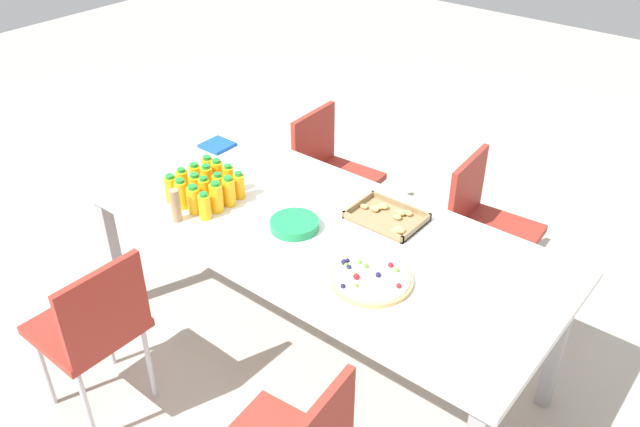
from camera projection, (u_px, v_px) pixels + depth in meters
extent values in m
plane|color=#B2A899|center=(315.00, 348.00, 3.27)|extent=(12.00, 12.00, 0.00)
cube|color=silver|center=(314.00, 228.00, 2.87)|extent=(2.21, 0.94, 0.04)
cube|color=#99999E|center=(113.00, 251.00, 3.36)|extent=(0.06, 0.06, 0.71)
cube|color=#99999E|center=(222.00, 190.00, 3.87)|extent=(0.06, 0.06, 0.71)
cube|color=#99999E|center=(557.00, 345.00, 2.79)|extent=(0.06, 0.06, 0.71)
cube|color=maroon|center=(339.00, 180.00, 3.79)|extent=(0.42, 0.42, 0.04)
cube|color=maroon|center=(314.00, 142.00, 3.77)|extent=(0.05, 0.38, 0.38)
cylinder|color=silver|center=(375.00, 212.00, 3.95)|extent=(0.02, 0.02, 0.41)
cylinder|color=silver|center=(346.00, 237.00, 3.73)|extent=(0.02, 0.02, 0.41)
cylinder|color=silver|center=(332.00, 196.00, 4.11)|extent=(0.02, 0.02, 0.41)
cylinder|color=silver|center=(301.00, 219.00, 3.89)|extent=(0.02, 0.02, 0.41)
cube|color=maroon|center=(496.00, 234.00, 3.33)|extent=(0.43, 0.43, 0.04)
cube|color=maroon|center=(467.00, 191.00, 3.31)|extent=(0.06, 0.38, 0.38)
cylinder|color=silver|center=(529.00, 267.00, 3.50)|extent=(0.02, 0.02, 0.41)
cylinder|color=silver|center=(507.00, 299.00, 3.28)|extent=(0.02, 0.02, 0.41)
cylinder|color=silver|center=(473.00, 247.00, 3.65)|extent=(0.02, 0.02, 0.41)
cylinder|color=silver|center=(448.00, 277.00, 3.43)|extent=(0.02, 0.02, 0.41)
cube|color=maroon|center=(87.00, 326.00, 2.76)|extent=(0.40, 0.40, 0.04)
cube|color=maroon|center=(105.00, 311.00, 2.56)|extent=(0.03, 0.38, 0.38)
cylinder|color=silver|center=(45.00, 371.00, 2.87)|extent=(0.02, 0.02, 0.41)
cylinder|color=silver|center=(107.00, 332.00, 3.08)|extent=(0.02, 0.02, 0.41)
cylinder|color=silver|center=(87.00, 408.00, 2.70)|extent=(0.02, 0.02, 0.41)
cylinder|color=silver|center=(149.00, 364.00, 2.91)|extent=(0.02, 0.02, 0.41)
cylinder|color=#FAAD14|center=(171.00, 190.00, 2.99)|extent=(0.06, 0.06, 0.12)
cylinder|color=#1E8C33|center=(170.00, 177.00, 2.95)|extent=(0.04, 0.04, 0.02)
cylinder|color=#F9AB14|center=(182.00, 195.00, 2.94)|extent=(0.06, 0.06, 0.13)
cylinder|color=#1E8C33|center=(180.00, 181.00, 2.90)|extent=(0.04, 0.04, 0.02)
cylinder|color=#F9AB14|center=(194.00, 200.00, 2.91)|extent=(0.06, 0.06, 0.12)
cylinder|color=#1E8C33|center=(192.00, 187.00, 2.88)|extent=(0.04, 0.04, 0.02)
cylinder|color=#F9AE14|center=(205.00, 207.00, 2.87)|extent=(0.05, 0.05, 0.12)
cylinder|color=#1E8C33|center=(203.00, 194.00, 2.84)|extent=(0.03, 0.03, 0.02)
cylinder|color=#FAAB14|center=(183.00, 184.00, 3.04)|extent=(0.06, 0.06, 0.13)
cylinder|color=#1E8C33|center=(181.00, 170.00, 3.00)|extent=(0.04, 0.04, 0.02)
cylinder|color=#F9AC14|center=(196.00, 188.00, 3.00)|extent=(0.06, 0.06, 0.12)
cylinder|color=#1E8C33|center=(194.00, 175.00, 2.96)|extent=(0.04, 0.04, 0.02)
cylinder|color=#F8AC14|center=(205.00, 193.00, 2.96)|extent=(0.05, 0.05, 0.13)
cylinder|color=#1E8C33|center=(203.00, 179.00, 2.92)|extent=(0.03, 0.03, 0.02)
cylinder|color=#F8AD14|center=(216.00, 198.00, 2.92)|extent=(0.06, 0.06, 0.13)
cylinder|color=#1E8C33|center=(215.00, 184.00, 2.88)|extent=(0.04, 0.04, 0.02)
cylinder|color=#FAAE14|center=(195.00, 178.00, 3.09)|extent=(0.06, 0.06, 0.12)
cylinder|color=#1E8C33|center=(194.00, 165.00, 3.05)|extent=(0.04, 0.04, 0.02)
cylinder|color=#FAAE14|center=(207.00, 181.00, 3.05)|extent=(0.06, 0.06, 0.13)
cylinder|color=#1E8C33|center=(206.00, 167.00, 3.01)|extent=(0.04, 0.04, 0.02)
cylinder|color=#FAAE14|center=(219.00, 188.00, 3.01)|extent=(0.05, 0.05, 0.12)
cylinder|color=#1E8C33|center=(217.00, 175.00, 2.97)|extent=(0.04, 0.04, 0.02)
cylinder|color=#F9AC14|center=(229.00, 192.00, 2.96)|extent=(0.06, 0.06, 0.13)
cylinder|color=#1E8C33|center=(228.00, 179.00, 2.92)|extent=(0.04, 0.04, 0.02)
cylinder|color=#F9AF14|center=(208.00, 171.00, 3.14)|extent=(0.06, 0.06, 0.13)
cylinder|color=#1E8C33|center=(207.00, 158.00, 3.10)|extent=(0.04, 0.04, 0.02)
cylinder|color=#F9AC14|center=(218.00, 175.00, 3.10)|extent=(0.06, 0.06, 0.13)
cylinder|color=#1E8C33|center=(216.00, 161.00, 3.06)|extent=(0.04, 0.04, 0.02)
cylinder|color=#F8AC14|center=(229.00, 180.00, 3.06)|extent=(0.05, 0.05, 0.13)
cylinder|color=#1E8C33|center=(228.00, 166.00, 3.02)|extent=(0.03, 0.03, 0.02)
cylinder|color=#FAAB14|center=(239.00, 186.00, 3.02)|extent=(0.05, 0.05, 0.12)
cylinder|color=#1E8C33|center=(238.00, 174.00, 2.98)|extent=(0.03, 0.03, 0.02)
cylinder|color=tan|center=(372.00, 280.00, 2.53)|extent=(0.32, 0.32, 0.02)
cylinder|color=white|center=(372.00, 277.00, 2.52)|extent=(0.30, 0.30, 0.01)
sphere|color=#66B238|center=(356.00, 285.00, 2.46)|extent=(0.02, 0.02, 0.02)
sphere|color=#66B238|center=(360.00, 262.00, 2.59)|extent=(0.02, 0.02, 0.02)
sphere|color=#1E1947|center=(343.00, 286.00, 2.46)|extent=(0.02, 0.02, 0.02)
sphere|color=#1E1947|center=(344.00, 262.00, 2.58)|extent=(0.02, 0.02, 0.02)
sphere|color=#1E1947|center=(348.00, 260.00, 2.59)|extent=(0.02, 0.02, 0.02)
sphere|color=#66B238|center=(397.00, 270.00, 2.54)|extent=(0.02, 0.02, 0.02)
sphere|color=#1E1947|center=(349.00, 267.00, 2.56)|extent=(0.02, 0.02, 0.02)
sphere|color=red|center=(356.00, 277.00, 2.50)|extent=(0.03, 0.03, 0.03)
sphere|color=#66B238|center=(346.00, 265.00, 2.57)|extent=(0.02, 0.02, 0.02)
sphere|color=#66B238|center=(366.00, 266.00, 2.56)|extent=(0.02, 0.02, 0.02)
sphere|color=red|center=(399.00, 286.00, 2.46)|extent=(0.02, 0.02, 0.02)
sphere|color=#1E1947|center=(378.00, 275.00, 2.51)|extent=(0.02, 0.02, 0.02)
sphere|color=#66B238|center=(355.00, 275.00, 2.52)|extent=(0.02, 0.02, 0.02)
sphere|color=red|center=(391.00, 265.00, 2.57)|extent=(0.02, 0.02, 0.02)
cube|color=olive|center=(386.00, 218.00, 2.89)|extent=(0.32, 0.24, 0.01)
cube|color=olive|center=(372.00, 227.00, 2.81)|extent=(0.32, 0.01, 0.03)
cube|color=olive|center=(400.00, 205.00, 2.96)|extent=(0.32, 0.01, 0.03)
cube|color=olive|center=(359.00, 204.00, 2.97)|extent=(0.01, 0.24, 0.03)
cube|color=olive|center=(416.00, 228.00, 2.81)|extent=(0.01, 0.24, 0.03)
ellipsoid|color=tan|center=(364.00, 206.00, 2.95)|extent=(0.04, 0.03, 0.02)
ellipsoid|color=tan|center=(408.00, 213.00, 2.90)|extent=(0.04, 0.03, 0.02)
ellipsoid|color=tan|center=(394.00, 231.00, 2.79)|extent=(0.04, 0.03, 0.02)
ellipsoid|color=tan|center=(400.00, 230.00, 2.78)|extent=(0.05, 0.04, 0.03)
ellipsoid|color=tan|center=(375.00, 209.00, 2.93)|extent=(0.04, 0.03, 0.02)
ellipsoid|color=tan|center=(379.00, 207.00, 2.95)|extent=(0.03, 0.02, 0.02)
ellipsoid|color=tan|center=(383.00, 206.00, 2.95)|extent=(0.05, 0.03, 0.03)
ellipsoid|color=tan|center=(400.00, 213.00, 2.90)|extent=(0.05, 0.03, 0.03)
ellipsoid|color=tan|center=(397.00, 217.00, 2.88)|extent=(0.04, 0.03, 0.02)
cylinder|color=#1E8C4C|center=(295.00, 228.00, 2.84)|extent=(0.21, 0.21, 0.00)
cylinder|color=#1E8C4C|center=(294.00, 227.00, 2.83)|extent=(0.21, 0.21, 0.00)
cylinder|color=#1E8C4C|center=(294.00, 226.00, 2.83)|extent=(0.21, 0.21, 0.00)
cylinder|color=#1E8C4C|center=(294.00, 225.00, 2.83)|extent=(0.21, 0.21, 0.00)
cylinder|color=#1E8C4C|center=(294.00, 224.00, 2.83)|extent=(0.21, 0.21, 0.00)
cylinder|color=#1E8C4C|center=(294.00, 223.00, 2.82)|extent=(0.21, 0.21, 0.00)
cylinder|color=#1E8C4C|center=(294.00, 222.00, 2.82)|extent=(0.21, 0.21, 0.00)
cylinder|color=#1E8C4C|center=(294.00, 221.00, 2.82)|extent=(0.21, 0.21, 0.00)
cube|color=#194CA5|center=(217.00, 145.00, 3.48)|extent=(0.15, 0.15, 0.02)
cylinder|color=#9E7A56|center=(176.00, 205.00, 2.85)|extent=(0.04, 0.04, 0.16)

